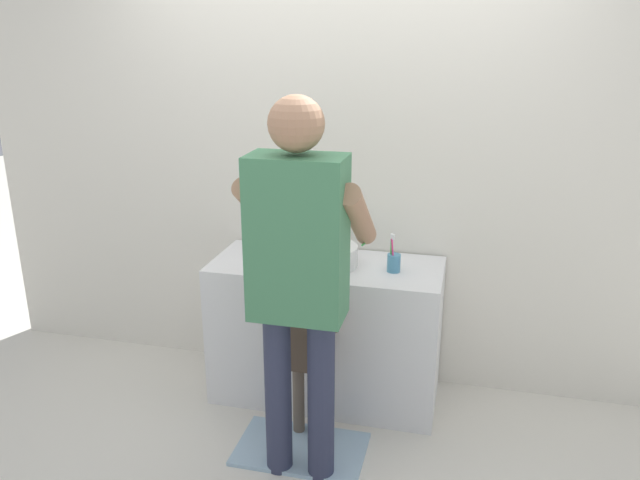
# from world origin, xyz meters

# --- Properties ---
(ground_plane) EXTENTS (14.00, 14.00, 0.00)m
(ground_plane) POSITION_xyz_m (0.00, 0.00, 0.00)
(ground_plane) COLOR silver
(back_wall) EXTENTS (4.40, 0.08, 2.70)m
(back_wall) POSITION_xyz_m (0.00, 0.62, 1.35)
(back_wall) COLOR silver
(back_wall) RESTS_ON ground
(vanity_cabinet) EXTENTS (1.25, 0.54, 0.80)m
(vanity_cabinet) POSITION_xyz_m (0.00, 0.30, 0.40)
(vanity_cabinet) COLOR white
(vanity_cabinet) RESTS_ON ground
(sink_basin) EXTENTS (0.34, 0.34, 0.11)m
(sink_basin) POSITION_xyz_m (0.00, 0.28, 0.86)
(sink_basin) COLOR silver
(sink_basin) RESTS_ON vanity_cabinet
(faucet) EXTENTS (0.18, 0.14, 0.18)m
(faucet) POSITION_xyz_m (0.00, 0.49, 0.88)
(faucet) COLOR #B7BABF
(faucet) RESTS_ON vanity_cabinet
(toothbrush_cup) EXTENTS (0.07, 0.07, 0.21)m
(toothbrush_cup) POSITION_xyz_m (0.37, 0.27, 0.86)
(toothbrush_cup) COLOR #4C8EB2
(toothbrush_cup) RESTS_ON vanity_cabinet
(soap_bottle) EXTENTS (0.06, 0.06, 0.16)m
(soap_bottle) POSITION_xyz_m (-0.33, 0.37, 0.87)
(soap_bottle) COLOR #B27FC6
(soap_bottle) RESTS_ON vanity_cabinet
(bath_mat) EXTENTS (0.64, 0.40, 0.02)m
(bath_mat) POSITION_xyz_m (0.00, -0.25, 0.01)
(bath_mat) COLOR #99B7CC
(bath_mat) RESTS_ON ground
(child_toddler) EXTENTS (0.26, 0.26, 0.86)m
(child_toddler) POSITION_xyz_m (0.00, -0.10, 0.51)
(child_toddler) COLOR #6B5B4C
(child_toddler) RESTS_ON ground
(adult_parent) EXTENTS (0.55, 0.57, 1.77)m
(adult_parent) POSITION_xyz_m (0.04, -0.38, 1.06)
(adult_parent) COLOR #2D334C
(adult_parent) RESTS_ON ground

